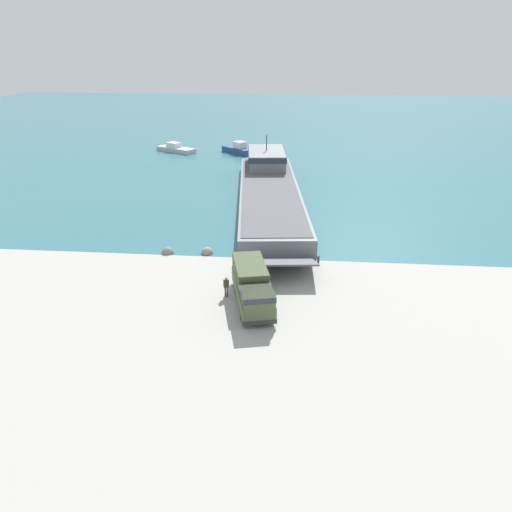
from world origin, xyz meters
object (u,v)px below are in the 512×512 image
(military_truck, at_px, (252,286))
(moored_boat_b, at_px, (239,149))
(moored_boat_a, at_px, (176,149))
(mooring_bollard, at_px, (318,259))
(soldier_on_ramp, at_px, (226,285))
(landing_craft, at_px, (269,185))

(military_truck, height_order, moored_boat_b, military_truck)
(military_truck, distance_m, moored_boat_a, 65.26)
(moored_boat_a, relative_size, mooring_bollard, 11.10)
(moored_boat_a, distance_m, mooring_bollard, 59.44)
(military_truck, distance_m, soldier_on_ramp, 2.55)
(moored_boat_a, height_order, moored_boat_b, moored_boat_b)
(soldier_on_ramp, xyz_separation_m, moored_boat_a, (-19.12, 60.66, -0.45))
(landing_craft, bearing_deg, soldier_on_ramp, -98.83)
(landing_craft, height_order, moored_boat_a, landing_craft)
(landing_craft, height_order, mooring_bollard, landing_craft)
(landing_craft, relative_size, soldier_on_ramp, 25.40)
(military_truck, distance_m, moored_boat_b, 61.81)
(soldier_on_ramp, height_order, mooring_bollard, soldier_on_ramp)
(moored_boat_a, bearing_deg, landing_craft, 64.18)
(landing_craft, relative_size, moored_boat_a, 5.29)
(military_truck, height_order, mooring_bollard, military_truck)
(moored_boat_a, height_order, mooring_bollard, moored_boat_a)
(military_truck, relative_size, mooring_bollard, 11.17)
(military_truck, relative_size, moored_boat_a, 1.01)
(mooring_bollard, bearing_deg, moored_boat_b, 105.28)
(soldier_on_ramp, relative_size, mooring_bollard, 2.31)
(soldier_on_ramp, xyz_separation_m, moored_boat_b, (-6.48, 60.20, -0.26))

